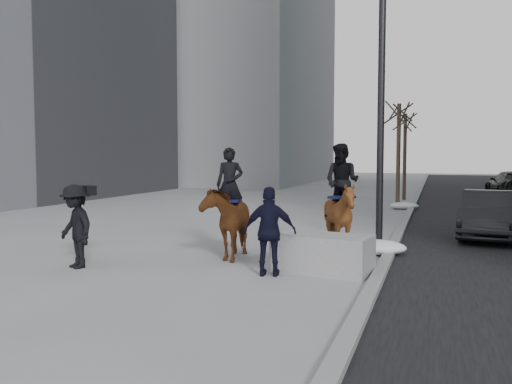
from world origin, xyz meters
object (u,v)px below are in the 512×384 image
(planter, at_px, (323,254))
(mounted_right, at_px, (341,210))
(car_near, at_px, (489,214))
(mounted_left, at_px, (228,217))

(planter, bearing_deg, mounted_right, 89.61)
(planter, distance_m, mounted_right, 2.17)
(mounted_right, bearing_deg, car_near, 47.75)
(car_near, bearing_deg, mounted_left, -132.66)
(car_near, height_order, mounted_right, mounted_right)
(mounted_left, height_order, mounted_right, mounted_right)
(planter, xyz_separation_m, car_near, (3.59, 6.00, 0.29))
(car_near, height_order, mounted_left, mounted_left)
(car_near, bearing_deg, planter, -113.87)
(car_near, relative_size, mounted_right, 1.54)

